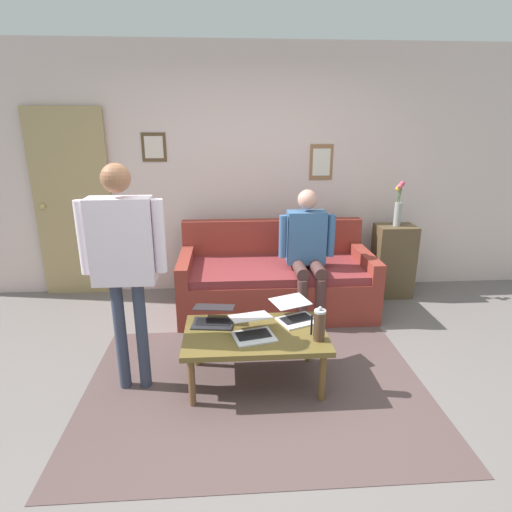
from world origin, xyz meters
name	(u,v)px	position (x,y,z in m)	size (l,w,h in m)	color
ground_plane	(268,397)	(0.00, 0.00, 0.00)	(7.68, 7.68, 0.00)	slate
area_rug	(256,388)	(0.08, -0.10, 0.00)	(2.52, 1.85, 0.01)	brown
back_wall	(251,173)	(0.00, -2.20, 1.35)	(7.04, 0.11, 2.70)	beige
interior_door	(73,205)	(1.95, -2.11, 1.02)	(0.82, 0.09, 2.05)	tan
couch	(275,281)	(-0.22, -1.53, 0.30)	(1.95, 0.93, 0.88)	maroon
coffee_table	(255,338)	(0.08, -0.20, 0.37)	(1.05, 0.65, 0.41)	brown
laptop_left	(253,329)	(0.10, -0.16, 0.46)	(0.35, 0.38, 0.14)	silver
laptop_center	(295,314)	(-0.24, -0.40, 0.46)	(0.39, 0.42, 0.13)	silver
laptop_right	(213,318)	(0.39, -0.38, 0.46)	(0.34, 0.32, 0.12)	#28282D
french_press	(319,325)	(-0.36, -0.06, 0.53)	(0.10, 0.08, 0.26)	#4C3323
side_shelf	(393,261)	(-1.57, -1.80, 0.41)	(0.42, 0.32, 0.81)	brown
flower_vase	(398,206)	(-1.57, -1.80, 1.03)	(0.10, 0.09, 0.48)	#939793
person_standing	(123,252)	(0.98, -0.20, 1.05)	(0.58, 0.19, 1.64)	#353B4F
person_seated	(307,248)	(-0.50, -1.30, 0.73)	(0.55, 0.51, 1.28)	#4C302E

